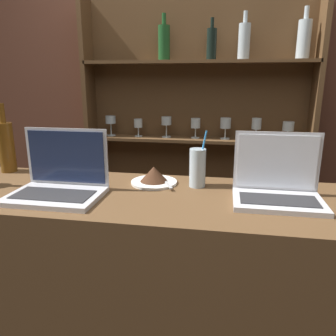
{
  "coord_description": "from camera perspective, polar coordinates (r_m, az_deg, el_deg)",
  "views": [
    {
      "loc": [
        0.17,
        -0.87,
        1.47
      ],
      "look_at": [
        -0.03,
        0.3,
        1.15
      ],
      "focal_mm": 35.0,
      "sensor_mm": 36.0,
      "label": 1
    }
  ],
  "objects": [
    {
      "name": "laptop_near",
      "position": [
        1.29,
        -18.4,
        -2.2
      ],
      "size": [
        0.33,
        0.23,
        0.24
      ],
      "color": "silver",
      "rests_on": "bar_counter"
    },
    {
      "name": "back_wall",
      "position": [
        2.27,
        5.69,
        12.16
      ],
      "size": [
        7.0,
        0.06,
        2.7
      ],
      "color": "brown",
      "rests_on": "ground_plane"
    },
    {
      "name": "laptop_far",
      "position": [
        1.23,
        18.51,
        -2.91
      ],
      "size": [
        0.31,
        0.21,
        0.24
      ],
      "color": "silver",
      "rests_on": "bar_counter"
    },
    {
      "name": "water_glass",
      "position": [
        1.32,
        5.17,
        0.05
      ],
      "size": [
        0.07,
        0.07,
        0.23
      ],
      "color": "silver",
      "rests_on": "bar_counter"
    },
    {
      "name": "bar_counter",
      "position": [
        1.49,
        1.17,
        -24.13
      ],
      "size": [
        1.98,
        0.54,
        1.05
      ],
      "color": "brown",
      "rests_on": "ground_plane"
    },
    {
      "name": "cake_plate",
      "position": [
        1.37,
        -2.45,
        -1.49
      ],
      "size": [
        0.19,
        0.19,
        0.07
      ],
      "color": "white",
      "rests_on": "bar_counter"
    },
    {
      "name": "wine_bottle_amber",
      "position": [
        1.7,
        -26.33,
        3.43
      ],
      "size": [
        0.07,
        0.07,
        0.32
      ],
      "color": "brown",
      "rests_on": "bar_counter"
    },
    {
      "name": "back_shelf",
      "position": [
        2.23,
        5.12,
        4.05
      ],
      "size": [
        1.48,
        0.18,
        1.97
      ],
      "color": "brown",
      "rests_on": "ground_plane"
    }
  ]
}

